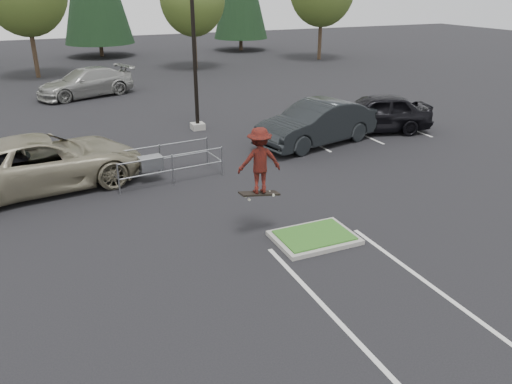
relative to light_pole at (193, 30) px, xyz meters
name	(u,v)px	position (x,y,z in m)	size (l,w,h in m)	color
ground	(314,240)	(-0.50, -12.00, -4.56)	(120.00, 120.00, 0.00)	black
grass_median	(314,237)	(-0.50, -12.00, -4.48)	(2.20, 1.60, 0.16)	gray
stall_lines	(199,175)	(-1.85, -5.98, -4.56)	(22.62, 17.60, 0.01)	silver
light_pole	(193,30)	(0.00, 0.00, 0.00)	(0.70, 0.60, 10.12)	gray
decid_c	(192,0)	(5.49, 17.83, 0.69)	(5.12, 5.12, 8.38)	#38281C
cart_corral	(154,162)	(-3.43, -5.81, -3.88)	(3.93, 1.72, 1.08)	gray
skateboarder	(260,161)	(-1.70, -11.00, -2.43)	(1.26, 0.85, 1.98)	black
car_l_tan	(43,163)	(-7.00, -5.00, -3.65)	(3.03, 6.56, 1.82)	gray
car_r_charc	(317,123)	(4.00, -4.34, -3.63)	(1.96, 5.63, 1.85)	black
car_r_black	(375,113)	(7.50, -3.73, -3.67)	(2.11, 5.24, 1.78)	black
car_far_silver	(87,82)	(-3.88, 10.00, -3.70)	(2.39, 5.89, 1.71)	#9B9C97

